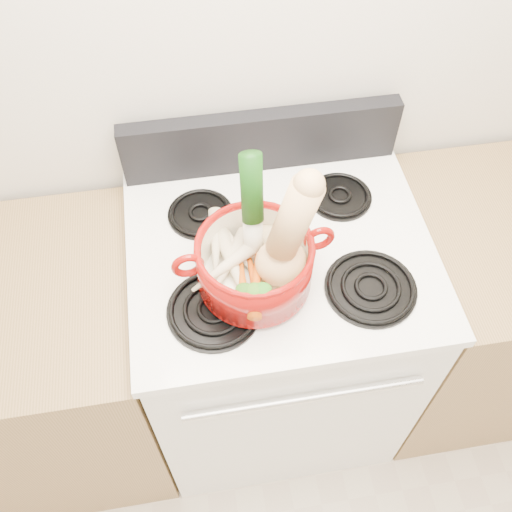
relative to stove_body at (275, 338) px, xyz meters
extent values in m
cube|color=beige|center=(0.00, 0.35, 0.84)|extent=(3.50, 0.02, 2.60)
cube|color=white|center=(0.00, 0.00, 0.00)|extent=(0.76, 0.65, 0.92)
cube|color=white|center=(0.00, 0.00, 0.47)|extent=(0.78, 0.67, 0.03)
cube|color=black|center=(0.00, 0.30, 0.58)|extent=(0.76, 0.05, 0.18)
cylinder|color=silver|center=(0.00, -0.34, 0.32)|extent=(0.60, 0.02, 0.02)
cylinder|color=black|center=(-0.19, -0.16, 0.50)|extent=(0.22, 0.22, 0.02)
cylinder|color=black|center=(0.19, -0.16, 0.50)|extent=(0.22, 0.22, 0.02)
cylinder|color=black|center=(-0.19, 0.14, 0.50)|extent=(0.17, 0.17, 0.02)
cylinder|color=black|center=(0.19, 0.14, 0.50)|extent=(0.17, 0.17, 0.02)
cylinder|color=maroon|center=(-0.08, -0.10, 0.57)|extent=(0.29, 0.29, 0.13)
torus|color=maroon|center=(-0.24, -0.11, 0.62)|extent=(0.08, 0.02, 0.08)
torus|color=maroon|center=(0.07, -0.09, 0.62)|extent=(0.08, 0.02, 0.08)
cylinder|color=silver|center=(-0.08, -0.05, 0.70)|extent=(0.05, 0.11, 0.32)
ellipsoid|color=tan|center=(-0.04, -0.02, 0.56)|extent=(0.10, 0.07, 0.05)
cone|color=beige|center=(-0.13, -0.09, 0.56)|extent=(0.09, 0.25, 0.07)
cone|color=beige|center=(-0.14, -0.08, 0.56)|extent=(0.14, 0.18, 0.06)
cone|color=beige|center=(-0.12, -0.03, 0.57)|extent=(0.12, 0.18, 0.05)
cone|color=beige|center=(-0.15, -0.10, 0.58)|extent=(0.19, 0.13, 0.06)
cone|color=beige|center=(-0.17, -0.03, 0.58)|extent=(0.06, 0.19, 0.05)
cone|color=#DE400B|center=(-0.09, -0.13, 0.56)|extent=(0.04, 0.17, 0.05)
cone|color=#B84909|center=(-0.12, -0.14, 0.56)|extent=(0.04, 0.14, 0.04)
cone|color=#C65709|center=(-0.09, -0.15, 0.57)|extent=(0.07, 0.18, 0.05)
camera|label=1|loc=(-0.20, -0.85, 1.65)|focal=40.00mm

